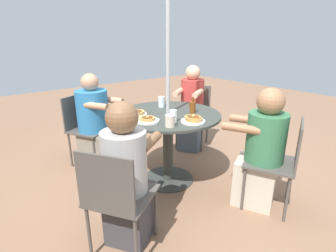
# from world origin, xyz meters

# --- Properties ---
(ground_plane) EXTENTS (12.00, 12.00, 0.00)m
(ground_plane) POSITION_xyz_m (0.00, 0.00, 0.00)
(ground_plane) COLOR #8C664C
(patio_table) EXTENTS (1.06, 1.06, 0.75)m
(patio_table) POSITION_xyz_m (0.00, 0.00, 0.58)
(patio_table) COLOR #383D38
(patio_table) RESTS_ON ground
(umbrella_pole) EXTENTS (0.04, 0.04, 2.43)m
(umbrella_pole) POSITION_xyz_m (0.00, 0.00, 1.22)
(umbrella_pole) COLOR #ADADB2
(umbrella_pole) RESTS_ON ground
(patio_chair_north) EXTENTS (0.58, 0.58, 0.84)m
(patio_chair_north) POSITION_xyz_m (-0.59, 0.92, 0.49)
(patio_chair_north) COLOR #514C47
(patio_chair_north) RESTS_ON ground
(diner_north) EXTENTS (0.49, 0.53, 1.10)m
(diner_north) POSITION_xyz_m (-0.50, 0.78, 0.51)
(diner_north) COLOR #3D3D42
(diner_north) RESTS_ON ground
(patio_chair_east) EXTENTS (0.55, 0.55, 0.84)m
(patio_chair_east) POSITION_xyz_m (-0.99, -0.45, 0.49)
(patio_chair_east) COLOR #514C47
(patio_chair_east) RESTS_ON ground
(diner_east) EXTENTS (0.57, 0.50, 1.10)m
(diner_east) POSITION_xyz_m (-0.84, -0.38, 0.51)
(diner_east) COLOR beige
(diner_east) RESTS_ON ground
(patio_chair_south) EXTENTS (0.57, 0.57, 0.84)m
(patio_chair_south) POSITION_xyz_m (0.57, -0.93, 0.49)
(patio_chair_south) COLOR #514C47
(patio_chair_south) RESTS_ON ground
(diner_south) EXTENTS (0.51, 0.56, 1.14)m
(diner_south) POSITION_xyz_m (0.48, -0.79, 0.53)
(diner_south) COLOR slate
(diner_south) RESTS_ON ground
(patio_chair_west) EXTENTS (0.56, 0.56, 0.84)m
(patio_chair_west) POSITION_xyz_m (0.97, 0.51, 0.49)
(patio_chair_west) COLOR #514C47
(patio_chair_west) RESTS_ON ground
(diner_west) EXTENTS (0.57, 0.52, 1.11)m
(diner_west) POSITION_xyz_m (0.82, 0.43, 0.50)
(diner_west) COLOR gray
(diner_west) RESTS_ON ground
(pancake_plate_a) EXTENTS (0.22, 0.22, 0.05)m
(pancake_plate_a) POSITION_xyz_m (0.16, 0.28, 0.77)
(pancake_plate_a) COLOR white
(pancake_plate_a) RESTS_ON patio_table
(pancake_plate_b) EXTENTS (0.22, 0.22, 0.07)m
(pancake_plate_b) POSITION_xyz_m (-0.36, -0.00, 0.78)
(pancake_plate_b) COLOR white
(pancake_plate_b) RESTS_ON patio_table
(pancake_plate_c) EXTENTS (0.22, 0.22, 0.05)m
(pancake_plate_c) POSITION_xyz_m (-0.09, 0.31, 0.77)
(pancake_plate_c) COLOR white
(pancake_plate_c) RESTS_ON patio_table
(syrup_bottle) EXTENTS (0.08, 0.06, 0.16)m
(syrup_bottle) POSITION_xyz_m (-0.13, -0.21, 0.82)
(syrup_bottle) COLOR brown
(syrup_bottle) RESTS_ON patio_table
(coffee_cup) EXTENTS (0.09, 0.09, 0.10)m
(coffee_cup) POSITION_xyz_m (-0.33, 0.24, 0.81)
(coffee_cup) COLOR beige
(coffee_cup) RESTS_ON patio_table
(drinking_glass_a) EXTENTS (0.07, 0.07, 0.12)m
(drinking_glass_a) POSITION_xyz_m (0.24, -0.11, 0.81)
(drinking_glass_a) COLOR silver
(drinking_glass_a) RESTS_ON patio_table
(drinking_glass_b) EXTENTS (0.07, 0.07, 0.11)m
(drinking_glass_b) POSITION_xyz_m (-0.24, 0.13, 0.81)
(drinking_glass_b) COLOR silver
(drinking_glass_b) RESTS_ON patio_table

